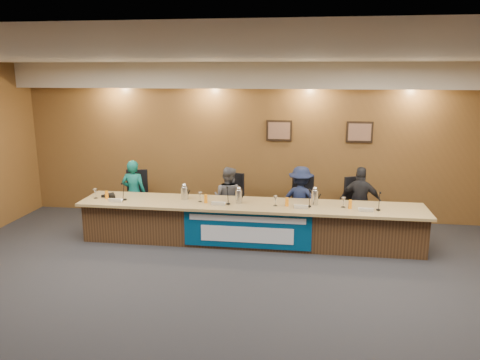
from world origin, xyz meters
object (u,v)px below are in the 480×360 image
Objects in this scene: speakerphone at (110,195)px; office_chair_b at (229,204)px; panelist_a at (134,193)px; carafe_mid at (239,197)px; panelist_c at (301,200)px; dais_body at (250,224)px; panelist_d at (360,202)px; carafe_left at (185,193)px; office_chair_a at (136,201)px; panelist_b at (228,199)px; banner at (247,230)px; office_chair_c at (300,207)px; office_chair_d at (359,210)px; carafe_right at (315,198)px.

office_chair_b is at bearing 19.23° from speakerphone.
panelist_a reaches higher than carafe_mid.
panelist_a is at bearing 12.78° from panelist_c.
dais_body reaches higher than office_chair_b.
panelist_d is 2.76× the size of office_chair_b.
carafe_mid reaches higher than carafe_left.
office_chair_a is (0.00, 0.10, -0.19)m from panelist_a.
panelist_c is (3.30, 0.00, -0.02)m from panelist_a.
panelist_b is 3.91× the size of speakerphone.
panelist_c reaches higher than banner.
speakerphone is at bearing -159.10° from office_chair_c.
carafe_left is (-2.10, -0.61, 0.22)m from panelist_c.
office_chair_a is (-4.40, 0.10, -0.18)m from panelist_d.
banner is 6.88× the size of speakerphone.
panelist_c is 1.10m from panelist_d.
carafe_right is at bearing -163.55° from office_chair_d.
carafe_mid is (2.22, -0.82, 0.39)m from office_chair_a.
dais_body is at bearing -130.32° from office_chair_c.
office_chair_c is (3.30, 0.10, -0.19)m from panelist_a.
office_chair_c is (1.39, 0.10, -0.15)m from panelist_b.
dais_body is 4.79× the size of panelist_b.
speakerphone reaches higher than office_chair_b.
banner is 1.29m from office_chair_b.
panelist_b reaches higher than office_chair_c.
office_chair_a is 1.84× the size of carafe_right.
banner is 4.58× the size of office_chair_a.
office_chair_d is 1.19m from carafe_right.
carafe_mid is at bearing 176.49° from office_chair_d.
panelist_d reaches higher than banner.
carafe_mid is (-1.08, -0.82, 0.39)m from office_chair_c.
panelist_c is 2.19m from carafe_left.
office_chair_c is 0.87m from carafe_right.
dais_body is 4.53× the size of panelist_d.
office_chair_d is at bearing -162.04° from panelist_c.
office_chair_d is (1.99, 0.76, 0.13)m from dais_body.
speakerphone is (-2.12, -0.74, 0.30)m from office_chair_b.
panelist_c is 5.66× the size of carafe_left.
panelist_d reaches higher than dais_body.
carafe_left is at bearing 28.96° from panelist_c.
panelist_a is at bearing 16.01° from panelist_b.
carafe_right reaches higher than banner.
dais_body is at bearing 17.20° from carafe_mid.
office_chair_a is at bearing 155.85° from office_chair_d.
office_chair_d is (4.40, 0.00, 0.00)m from office_chair_a.
office_chair_c is (3.30, 0.00, 0.00)m from office_chair_a.
panelist_d reaches higher than carafe_left.
panelist_a is 5.80× the size of carafe_left.
carafe_mid is (-2.18, -0.82, 0.39)m from office_chair_d.
speakerphone is (-1.42, -0.03, -0.09)m from carafe_left.
office_chair_a is 2.09× the size of carafe_left.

